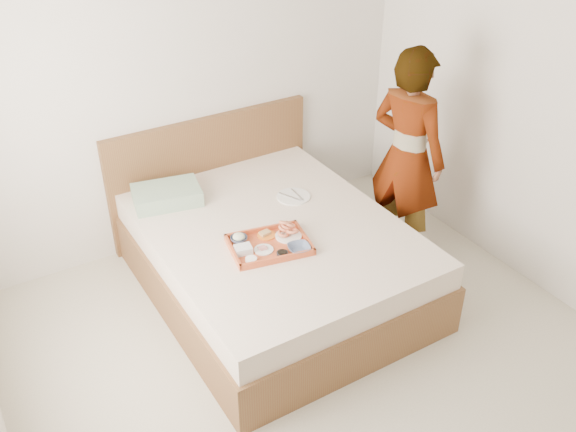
{
  "coord_description": "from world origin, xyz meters",
  "views": [
    {
      "loc": [
        -1.62,
        -2.05,
        2.84
      ],
      "look_at": [
        0.17,
        0.9,
        0.65
      ],
      "focal_mm": 39.46,
      "sensor_mm": 36.0,
      "label": 1
    }
  ],
  "objects_px": {
    "bed": "(274,259)",
    "dinner_plate": "(294,197)",
    "person": "(407,157)",
    "tray": "(269,245)"
  },
  "relations": [
    {
      "from": "tray",
      "to": "person",
      "type": "height_order",
      "value": "person"
    },
    {
      "from": "bed",
      "to": "dinner_plate",
      "type": "xyz_separation_m",
      "value": [
        0.31,
        0.25,
        0.27
      ]
    },
    {
      "from": "bed",
      "to": "person",
      "type": "bearing_deg",
      "value": -4.22
    },
    {
      "from": "person",
      "to": "bed",
      "type": "bearing_deg",
      "value": 70.24
    },
    {
      "from": "bed",
      "to": "person",
      "type": "relative_size",
      "value": 1.25
    },
    {
      "from": "tray",
      "to": "person",
      "type": "bearing_deg",
      "value": 16.88
    },
    {
      "from": "bed",
      "to": "person",
      "type": "height_order",
      "value": "person"
    },
    {
      "from": "dinner_plate",
      "to": "tray",
      "type": "bearing_deg",
      "value": -135.51
    },
    {
      "from": "tray",
      "to": "person",
      "type": "relative_size",
      "value": 0.31
    },
    {
      "from": "dinner_plate",
      "to": "person",
      "type": "relative_size",
      "value": 0.15
    }
  ]
}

